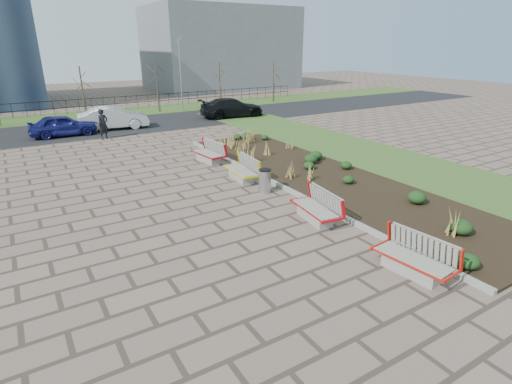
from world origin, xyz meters
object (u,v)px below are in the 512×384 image
car_blue (63,125)px  bench_b (315,207)px  pedestrian (103,124)px  car_black (232,108)px  bench_d (208,152)px  litter_bin (265,181)px  lamp_east (181,76)px  bench_a (413,257)px  bench_c (241,169)px  car_silver (114,118)px

car_blue → bench_b: bearing=-163.5°
bench_b → pedestrian: pedestrian is taller
car_black → pedestrian: bearing=111.1°
bench_d → litter_bin: 5.27m
pedestrian → lamp_east: bearing=18.5°
litter_bin → car_black: (7.24, 16.17, 0.30)m
bench_d → car_black: 13.10m
bench_a → litter_bin: size_ratio=2.20×
bench_b → pedestrian: bearing=109.3°
bench_a → bench_c: 9.00m
bench_a → pedestrian: bearing=93.2°
bench_a → bench_b: 3.94m
litter_bin → car_black: size_ratio=0.18×
bench_c → litter_bin: 1.88m
bench_d → car_black: size_ratio=0.40×
car_silver → car_blue: bearing=107.9°
bench_b → car_blue: bearing=114.0°
car_silver → car_black: (9.35, -0.03, -0.01)m
bench_b → bench_d: size_ratio=1.00×
bench_d → car_silver: size_ratio=0.45×
bench_a → litter_bin: bearing=83.7°
bench_a → lamp_east: 28.85m
bench_c → lamp_east: size_ratio=0.35×
bench_d → bench_c: bearing=-96.7°
bench_d → car_silver: bearing=94.0°
car_black → lamp_east: (-2.27, 5.01, 2.27)m
car_blue → car_silver: car_silver is taller
bench_a → car_black: bearing=66.6°
car_silver → pedestrian: bearing=163.5°
bench_b → car_blue: car_blue is taller
bench_b → lamp_east: 24.99m
pedestrian → bench_d: bearing=-92.1°
pedestrian → bench_b: bearing=-103.0°
bench_b → bench_c: 5.05m
pedestrian → lamp_east: size_ratio=0.31×
bench_b → pedestrian: (-3.34, 16.60, 0.44)m
car_black → car_silver: bearing=96.4°
litter_bin → lamp_east: lamp_east is taller
bench_c → car_black: size_ratio=0.40×
bench_a → lamp_east: bearing=74.0°
bench_a → litter_bin: (0.04, 7.12, -0.02)m
bench_c → litter_bin: (0.04, -1.88, -0.02)m
bench_c → car_silver: bearing=102.3°
car_silver → litter_bin: bearing=-164.7°
litter_bin → car_blue: (-5.44, 15.61, 0.24)m
bench_a → car_black: (7.27, 23.29, 0.27)m
car_silver → bench_c: bearing=-163.9°
bench_c → car_blue: (-5.40, 13.73, 0.21)m
bench_b → car_black: size_ratio=0.40×
bench_d → lamp_east: lamp_east is taller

